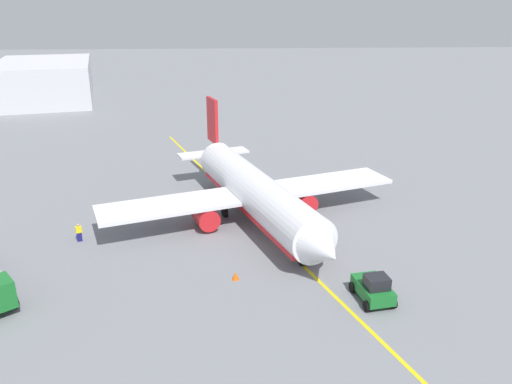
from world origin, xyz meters
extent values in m
plane|color=slate|center=(0.00, 0.00, 0.00)|extent=(400.00, 400.00, 0.00)
cylinder|color=white|center=(0.00, 0.00, 2.99)|extent=(24.04, 11.70, 3.99)
cube|color=red|center=(0.00, 0.00, 1.90)|extent=(22.54, 10.58, 1.12)
cone|color=white|center=(12.63, 4.41, 2.99)|extent=(4.42, 4.72, 3.83)
cone|color=white|center=(-13.26, -4.63, 3.39)|extent=(5.54, 4.74, 3.39)
cube|color=red|center=(-12.63, -4.41, 7.39)|extent=(3.14, 1.39, 5.20)
cube|color=white|center=(-12.63, -4.41, 3.39)|extent=(5.03, 8.72, 0.24)
cube|color=white|center=(-0.94, -0.33, 2.50)|extent=(14.51, 30.17, 0.36)
cylinder|color=red|center=(-1.90, 4.84, 1.25)|extent=(3.71, 3.04, 2.10)
cylinder|color=red|center=(1.52, -4.98, 1.25)|extent=(3.71, 3.04, 2.10)
cylinder|color=#4C4C51|center=(9.47, 3.30, 1.17)|extent=(0.24, 0.24, 1.25)
cylinder|color=black|center=(9.47, 3.30, 0.55)|extent=(1.17, 0.74, 1.10)
cylinder|color=#4C4C51|center=(-2.75, 1.80, 1.17)|extent=(0.24, 0.24, 1.25)
cylinder|color=black|center=(-2.75, 1.80, 0.55)|extent=(1.17, 0.74, 1.10)
cylinder|color=#4C4C51|center=(-1.03, -3.11, 1.17)|extent=(0.24, 0.24, 1.25)
cylinder|color=black|center=(-1.03, -3.11, 0.55)|extent=(1.17, 0.74, 1.10)
cylinder|color=black|center=(14.37, -18.11, 0.55)|extent=(1.09, 0.95, 1.10)
cube|color=#196B28|center=(14.96, 7.65, 0.85)|extent=(3.88, 2.56, 0.90)
cube|color=black|center=(15.46, 7.73, 1.75)|extent=(1.64, 1.81, 0.90)
cylinder|color=black|center=(13.84, 6.45, 0.40)|extent=(0.84, 0.43, 0.80)
cylinder|color=black|center=(13.52, 8.42, 0.40)|extent=(0.84, 0.43, 0.80)
cylinder|color=black|center=(16.41, 6.87, 0.40)|extent=(0.84, 0.43, 0.80)
cylinder|color=black|center=(16.08, 8.85, 0.40)|extent=(0.84, 0.43, 0.80)
cube|color=navy|center=(3.79, -16.30, 0.42)|extent=(0.47, 0.53, 0.85)
cube|color=yellow|center=(3.79, -16.30, 1.15)|extent=(0.54, 0.62, 0.60)
sphere|color=tan|center=(3.79, -16.30, 1.59)|extent=(0.24, 0.24, 0.24)
cone|color=#F2590F|center=(11.49, -2.27, 0.32)|extent=(0.58, 0.58, 0.64)
cube|color=silver|center=(-69.73, -42.57, 4.15)|extent=(35.32, 26.04, 8.30)
cube|color=yellow|center=(0.00, 0.00, 0.01)|extent=(68.69, 24.22, 0.01)
camera|label=1|loc=(46.71, -2.68, 20.46)|focal=35.88mm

